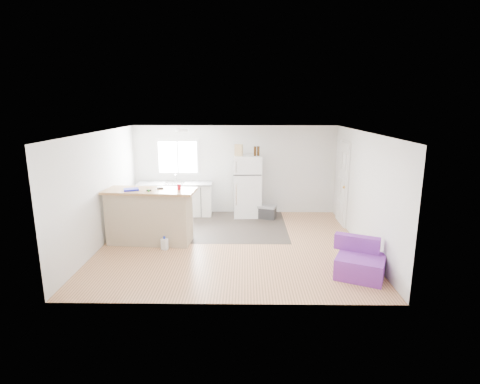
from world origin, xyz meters
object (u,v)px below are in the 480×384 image
cooler (267,212)px  cardboard_box (239,150)px  mop (147,234)px  bottle_right (258,151)px  kitchen_cabinets (175,199)px  refrigerator (247,186)px  red_cup (179,187)px  blue_tray (131,189)px  cleaner_jug (165,244)px  purple_seat (360,263)px  peninsula (150,216)px  bottle_left (255,151)px

cooler → cardboard_box: (-0.75, 0.17, 1.61)m
mop → bottle_right: 3.60m
kitchen_cabinets → refrigerator: refrigerator is taller
kitchen_cabinets → bottle_right: bearing=-5.2°
kitchen_cabinets → red_cup: red_cup is taller
refrigerator → blue_tray: size_ratio=5.47×
cardboard_box → cleaner_jug: bearing=-122.0°
kitchen_cabinets → cleaner_jug: size_ratio=7.10×
cleaner_jug → blue_tray: 1.35m
blue_tray → cleaner_jug: bearing=-26.3°
kitchen_cabinets → red_cup: 2.27m
refrigerator → purple_seat: size_ratio=1.60×
blue_tray → cardboard_box: cardboard_box is taller
red_cup → cardboard_box: size_ratio=0.40×
peninsula → blue_tray: 0.70m
bottle_left → cardboard_box: bearing=-178.1°
peninsula → bottle_right: size_ratio=7.89×
red_cup → bottle_right: (1.74, 2.00, 0.52)m
blue_tray → bottle_right: bottle_right is taller
peninsula → bottle_right: bearing=44.8°
peninsula → cooler: (2.64, 1.80, -0.42)m
cleaner_jug → mop: 0.53m
red_cup → bottle_left: bottle_left is taller
red_cup → purple_seat: bearing=-25.0°
peninsula → refrigerator: refrigerator is taller
cardboard_box → bottle_right: 0.51m
peninsula → cleaner_jug: peninsula is taller
refrigerator → bottle_left: (0.20, -0.07, 0.94)m
kitchen_cabinets → cardboard_box: cardboard_box is taller
bottle_left → bottle_right: size_ratio=1.00×
peninsula → refrigerator: 2.95m
purple_seat → blue_tray: (-4.42, 1.51, 0.96)m
cooler → bottle_right: 1.62m
cleaner_jug → bottle_right: size_ratio=1.14×
refrigerator → cooler: (0.52, -0.25, -0.64)m
cooler → blue_tray: size_ratio=1.79×
peninsula → cardboard_box: (1.89, 1.97, 1.19)m
purple_seat → blue_tray: blue_tray is taller
peninsula → cardboard_box: size_ratio=6.57×
cardboard_box → bottle_left: bearing=1.9°
purple_seat → bottle_left: bearing=140.9°
mop → cleaner_jug: bearing=-40.5°
red_cup → bottle_right: 2.70m
refrigerator → bottle_left: bottle_left is taller
cooler → blue_tray: (-2.98, -1.86, 1.02)m
cooler → bottle_left: (-0.33, 0.18, 1.59)m
refrigerator → bottle_right: (0.28, -0.03, 0.94)m
cooler → purple_seat: (1.44, -3.37, 0.06)m
refrigerator → purple_seat: 4.16m
bottle_right → cleaner_jug: bearing=-129.3°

